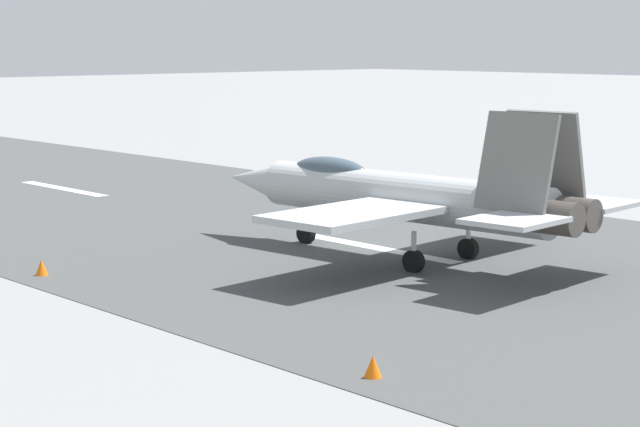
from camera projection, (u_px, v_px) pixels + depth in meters
name	position (u px, v px, depth m)	size (l,w,h in m)	color
ground_plane	(389.00, 251.00, 42.21)	(400.00, 400.00, 0.00)	gray
runway_strip	(390.00, 251.00, 42.20)	(240.00, 26.00, 0.02)	#424545
fighter_jet	(405.00, 195.00, 40.20)	(16.77, 13.83, 5.53)	#B0B7BA
crew_person	(353.00, 183.00, 55.40)	(0.30, 0.70, 1.73)	#1E2338
marker_cone_near	(373.00, 367.00, 26.22)	(0.44, 0.44, 0.55)	orange
marker_cone_mid	(42.00, 268.00, 37.68)	(0.44, 0.44, 0.55)	orange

